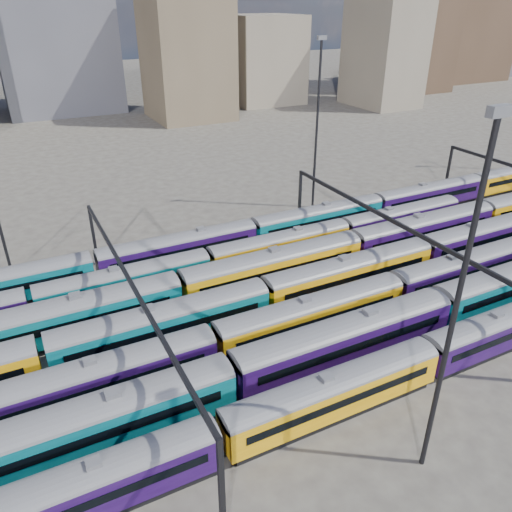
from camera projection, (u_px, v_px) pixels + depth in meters
name	position (u px, v px, depth m)	size (l,w,h in m)	color
ground	(315.00, 301.00, 55.99)	(500.00, 500.00, 0.00)	#403C36
rake_0	(428.00, 354.00, 43.69)	(118.60, 2.89, 4.87)	black
rake_1	(346.00, 336.00, 45.36)	(159.59, 3.33, 5.63)	black
rake_2	(214.00, 341.00, 45.05)	(125.30, 3.06, 5.15)	black
rake_3	(350.00, 270.00, 56.48)	(108.80, 3.19, 5.37)	black
rake_4	(274.00, 264.00, 57.53)	(113.50, 3.32, 5.61)	black
rake_5	(126.00, 279.00, 55.24)	(98.02, 2.87, 4.83)	black
rake_6	(319.00, 217.00, 70.68)	(103.45, 3.03, 5.10)	black
gantry_1	(132.00, 292.00, 44.82)	(0.35, 40.35, 8.03)	black
gantry_2	(392.00, 229.00, 56.87)	(0.35, 40.35, 8.03)	black
mast_2	(457.00, 302.00, 30.13)	(1.40, 0.50, 25.60)	black
mast_3	(317.00, 120.00, 74.53)	(1.40, 0.50, 25.60)	black
skyline	(407.00, 28.00, 172.02)	(399.22, 60.48, 50.03)	#665B4C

